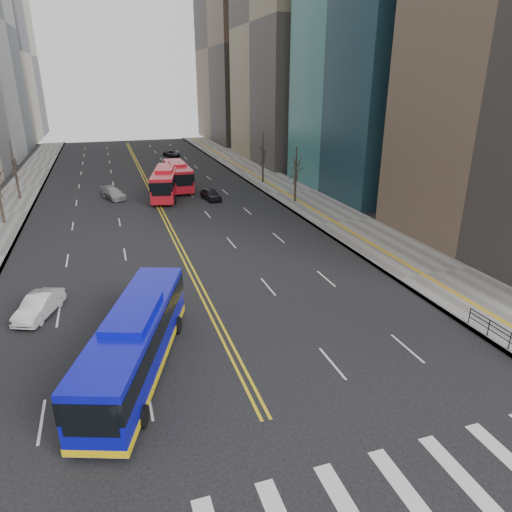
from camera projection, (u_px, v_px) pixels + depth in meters
sidewalk_right at (291, 192)px, 60.35m from camera, size 7.00×130.00×0.15m
sidewalk_left at (6, 214)px, 50.45m from camera, size 5.00×130.00×0.15m
centerline at (149, 186)px, 64.15m from camera, size 0.55×100.00×0.01m
office_towers at (126, 8)px, 67.58m from camera, size 83.00×134.00×58.00m
pedestrian_railing at (510, 338)px, 24.57m from camera, size 0.06×6.06×1.02m
street_trees at (88, 184)px, 42.18m from camera, size 35.20×47.20×7.60m
blue_bus at (136, 340)px, 22.49m from camera, size 6.54×12.28×3.53m
red_bus_near at (165, 181)px, 57.58m from camera, size 5.06×11.82×3.65m
red_bus_far at (178, 174)px, 62.31m from camera, size 2.83×11.03×3.50m
car_white at (39, 306)px, 28.41m from camera, size 2.94×4.48×1.40m
car_dark_mid at (211, 194)px, 56.48m from camera, size 2.25×4.31×1.40m
car_silver at (113, 194)px, 56.91m from camera, size 3.35×4.94×1.33m
car_dark_far at (172, 154)px, 88.45m from camera, size 3.27×4.72×1.20m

